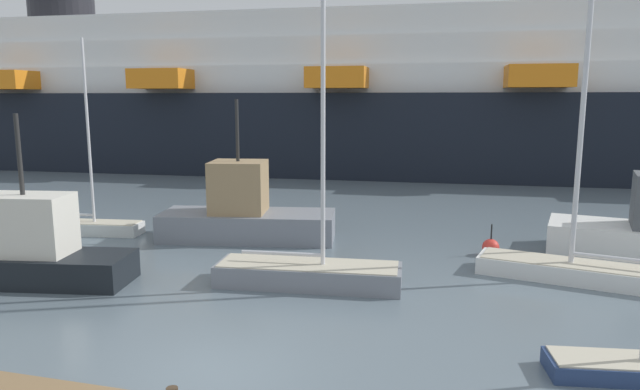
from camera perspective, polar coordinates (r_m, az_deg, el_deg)
The scene contains 8 objects.
ground_plane at distance 13.98m, azimuth -10.71°, elevation -17.19°, with size 600.00×600.00×0.00m, color slate.
sailboat_1 at distance 21.67m, azimuth 25.50°, elevation -6.25°, with size 7.57×3.17×13.89m.
sailboat_3 at distance 28.72m, azimuth -22.51°, elevation -2.75°, with size 5.37×1.93×8.94m.
sailboat_4 at distance 19.30m, azimuth -1.16°, elevation -7.51°, with size 6.41×2.36×12.20m.
fishing_boat_0 at distance 22.07m, azimuth -27.92°, elevation -5.05°, with size 8.03×3.50×5.80m.
fishing_boat_1 at distance 25.62m, azimuth -7.56°, elevation -1.89°, with size 8.11×4.10×6.25m.
channel_buoy_0 at distance 23.97m, azimuth 16.84°, elevation -5.05°, with size 0.68×0.68×1.29m.
cruise_ship at distance 53.25m, azimuth -4.44°, elevation 9.54°, with size 122.45×24.28×19.35m.
Camera 1 is at (5.51, -11.20, 6.30)m, focal length 31.72 mm.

